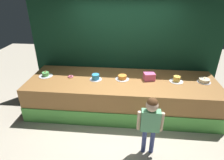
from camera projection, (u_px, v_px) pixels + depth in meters
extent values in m
plane|color=#BCB29E|center=(120.00, 127.00, 4.11)|extent=(12.00, 12.00, 0.00)
cube|color=#9E6B38|center=(122.00, 95.00, 4.55)|extent=(4.34, 1.39, 0.80)
cube|color=#59B24C|center=(120.00, 121.00, 4.02)|extent=(4.34, 0.02, 0.36)
cube|color=#113823|center=(124.00, 43.00, 4.78)|extent=(4.76, 0.08, 2.90)
cylinder|color=#3F4C8C|center=(144.00, 140.00, 3.41)|extent=(0.08, 0.08, 0.52)
cylinder|color=#3F4C8C|center=(152.00, 141.00, 3.40)|extent=(0.08, 0.08, 0.52)
cube|color=#66B27F|center=(150.00, 121.00, 3.20)|extent=(0.32, 0.14, 0.40)
cylinder|color=beige|center=(139.00, 121.00, 3.22)|extent=(0.06, 0.06, 0.37)
cylinder|color=beige|center=(162.00, 122.00, 3.19)|extent=(0.06, 0.06, 0.37)
sphere|color=beige|center=(152.00, 106.00, 3.06)|extent=(0.21, 0.21, 0.21)
sphere|color=brown|center=(152.00, 103.00, 3.03)|extent=(0.18, 0.18, 0.18)
cube|color=#EA5D92|center=(149.00, 76.00, 4.35)|extent=(0.28, 0.25, 0.17)
torus|color=pink|center=(71.00, 77.00, 4.49)|extent=(0.13, 0.13, 0.03)
cylinder|color=silver|center=(46.00, 76.00, 4.55)|extent=(0.32, 0.32, 0.01)
cylinder|color=#59B259|center=(46.00, 74.00, 4.53)|extent=(0.16, 0.16, 0.09)
sphere|color=red|center=(45.00, 72.00, 4.51)|extent=(0.03, 0.03, 0.03)
cylinder|color=silver|center=(96.00, 79.00, 4.39)|extent=(0.28, 0.28, 0.01)
cylinder|color=#3399D8|center=(96.00, 77.00, 4.36)|extent=(0.17, 0.17, 0.12)
cylinder|color=white|center=(122.00, 79.00, 4.41)|extent=(0.32, 0.32, 0.01)
cylinder|color=orange|center=(122.00, 77.00, 4.38)|extent=(0.20, 0.20, 0.09)
cylinder|color=white|center=(176.00, 81.00, 4.30)|extent=(0.31, 0.31, 0.01)
cylinder|color=#F2BF4C|center=(177.00, 79.00, 4.27)|extent=(0.16, 0.16, 0.12)
cone|color=#F2E566|center=(177.00, 76.00, 4.24)|extent=(0.02, 0.02, 0.03)
cylinder|color=silver|center=(204.00, 82.00, 4.27)|extent=(0.29, 0.29, 0.01)
cylinder|color=beige|center=(204.00, 80.00, 4.25)|extent=(0.23, 0.23, 0.07)
cone|color=#F2E566|center=(205.00, 78.00, 4.22)|extent=(0.02, 0.02, 0.06)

